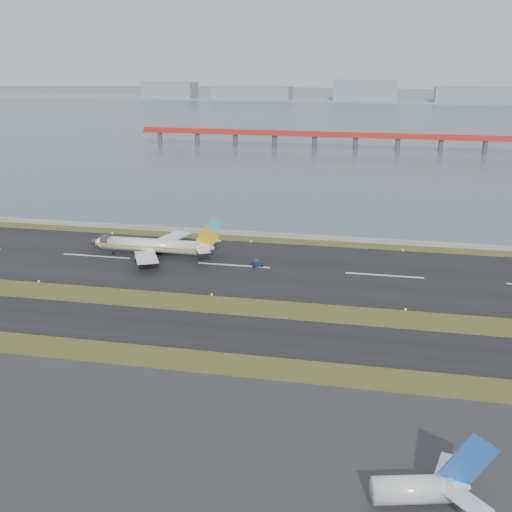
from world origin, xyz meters
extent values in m
plane|color=#404B1B|center=(0.00, 0.00, 0.00)|extent=(1000.00, 1000.00, 0.00)
cube|color=#2F2F31|center=(0.00, -55.00, 0.05)|extent=(1000.00, 50.00, 0.10)
cube|color=black|center=(0.00, -12.00, 0.05)|extent=(1000.00, 18.00, 0.10)
cube|color=black|center=(0.00, 30.00, 0.05)|extent=(1000.00, 45.00, 0.10)
cube|color=gray|center=(0.00, 60.00, 0.50)|extent=(1000.00, 2.50, 1.00)
cube|color=#4C596D|center=(0.00, 460.00, 0.00)|extent=(1400.00, 800.00, 1.30)
cube|color=red|center=(20.00, 250.00, 7.50)|extent=(260.00, 5.00, 1.60)
cube|color=red|center=(20.00, 250.00, 9.00)|extent=(260.00, 0.40, 1.40)
cylinder|color=#4C4C51|center=(-76.00, 250.00, 3.00)|extent=(2.80, 2.80, 7.00)
cylinder|color=#4C4C51|center=(20.00, 250.00, 3.00)|extent=(2.80, 2.80, 7.00)
cube|color=#8896A1|center=(0.00, 620.00, 0.00)|extent=(1400.00, 80.00, 1.00)
cube|color=#8896A1|center=(-220.00, 620.00, 9.00)|extent=(60.00, 35.00, 18.00)
cube|color=#8896A1|center=(-120.00, 620.00, 7.00)|extent=(90.00, 35.00, 14.00)
cube|color=#8896A1|center=(10.00, 620.00, 11.00)|extent=(70.00, 35.00, 22.00)
cube|color=#8896A1|center=(140.00, 620.00, 8.00)|extent=(110.00, 35.00, 16.00)
cylinder|color=white|center=(-24.89, 32.56, 3.50)|extent=(28.00, 3.80, 3.80)
cone|color=white|center=(-40.49, 32.56, 3.50)|extent=(3.20, 3.80, 3.80)
cone|color=white|center=(-8.69, 32.56, 3.80)|extent=(5.00, 3.80, 3.80)
cube|color=gold|center=(-24.89, 30.64, 3.50)|extent=(31.00, 0.06, 0.45)
cube|color=gold|center=(-24.89, 34.48, 3.50)|extent=(31.00, 0.06, 0.45)
cube|color=white|center=(-22.69, 24.06, 2.80)|extent=(11.31, 15.89, 1.66)
cube|color=white|center=(-22.69, 41.06, 2.80)|extent=(11.31, 15.89, 1.66)
cylinder|color=#38373C|center=(-24.39, 26.56, 1.60)|extent=(4.20, 2.10, 2.10)
cylinder|color=#38373C|center=(-24.39, 38.56, 1.60)|extent=(4.20, 2.10, 2.10)
cube|color=gold|center=(-7.89, 32.56, 6.70)|extent=(6.80, 0.35, 6.85)
cube|color=#44AEC0|center=(-5.99, 32.56, 10.40)|extent=(4.85, 0.37, 4.90)
cube|color=white|center=(-8.39, 28.76, 4.30)|extent=(5.64, 6.80, 0.22)
cube|color=white|center=(-8.39, 36.36, 4.30)|extent=(5.64, 6.80, 0.22)
cylinder|color=black|center=(-35.89, 32.56, 0.45)|extent=(0.80, 0.28, 0.80)
cylinder|color=black|center=(-23.39, 29.76, 0.55)|extent=(1.00, 0.38, 1.00)
cylinder|color=black|center=(-23.39, 35.36, 0.55)|extent=(1.00, 0.38, 1.00)
cube|color=#131C36|center=(6.45, 30.46, 0.84)|extent=(3.38, 2.64, 1.11)
cube|color=#38373C|center=(6.10, 30.33, 1.58)|extent=(1.72, 1.77, 0.65)
cylinder|color=black|center=(5.77, 29.40, 0.33)|extent=(0.71, 0.50, 0.65)
cylinder|color=black|center=(5.22, 30.78, 0.33)|extent=(0.71, 0.50, 0.65)
cylinder|color=black|center=(7.67, 30.15, 0.33)|extent=(0.71, 0.50, 0.65)
cylinder|color=black|center=(7.13, 31.53, 0.33)|extent=(0.71, 0.50, 0.65)
cylinder|color=white|center=(44.57, -58.63, 2.60)|extent=(10.58, 5.96, 3.60)
cone|color=white|center=(49.90, -57.27, 2.80)|extent=(4.76, 4.48, 3.60)
cube|color=blue|center=(51.35, -56.90, 6.50)|extent=(7.55, 2.24, 8.32)
cube|color=white|center=(51.25, -60.54, 3.30)|extent=(5.92, 6.09, 0.20)
cube|color=white|center=(49.52, -53.76, 3.30)|extent=(4.22, 6.05, 0.20)
camera|label=1|loc=(39.00, -129.41, 55.92)|focal=45.00mm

